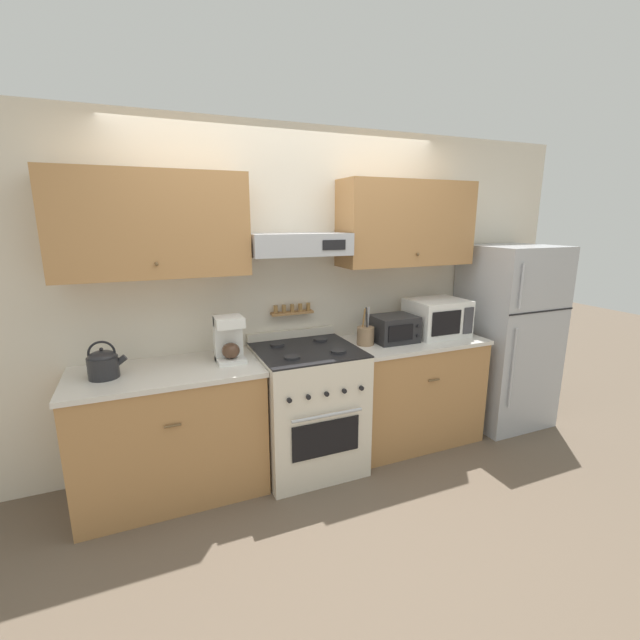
{
  "coord_description": "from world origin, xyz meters",
  "views": [
    {
      "loc": [
        -1.08,
        -2.51,
        1.86
      ],
      "look_at": [
        0.1,
        0.27,
        1.15
      ],
      "focal_mm": 24.0,
      "sensor_mm": 36.0,
      "label": 1
    }
  ],
  "objects": [
    {
      "name": "ground_plane",
      "position": [
        0.0,
        0.0,
        0.0
      ],
      "size": [
        16.0,
        16.0,
        0.0
      ],
      "primitive_type": "plane",
      "color": "brown"
    },
    {
      "name": "wall_back",
      "position": [
        -0.01,
        0.61,
        1.46
      ],
      "size": [
        5.2,
        0.46,
        2.55
      ],
      "color": "beige",
      "rests_on": "ground_plane"
    },
    {
      "name": "counter_left",
      "position": [
        -0.98,
        0.33,
        0.45
      ],
      "size": [
        1.22,
        0.66,
        0.9
      ],
      "color": "#AD7A47",
      "rests_on": "ground_plane"
    },
    {
      "name": "counter_right",
      "position": [
        0.95,
        0.33,
        0.45
      ],
      "size": [
        1.15,
        0.66,
        0.9
      ],
      "color": "#AD7A47",
      "rests_on": "ground_plane"
    },
    {
      "name": "stove_range",
      "position": [
        0.0,
        0.29,
        0.47
      ],
      "size": [
        0.73,
        0.74,
        1.0
      ],
      "color": "beige",
      "rests_on": "ground_plane"
    },
    {
      "name": "refrigerator",
      "position": [
        1.97,
        0.3,
        0.82
      ],
      "size": [
        0.72,
        0.7,
        1.64
      ],
      "color": "#ADAFB5",
      "rests_on": "ground_plane"
    },
    {
      "name": "tea_kettle",
      "position": [
        -1.34,
        0.33,
        0.99
      ],
      "size": [
        0.23,
        0.18,
        0.24
      ],
      "color": "#232326",
      "rests_on": "counter_left"
    },
    {
      "name": "coffee_maker",
      "position": [
        -0.55,
        0.35,
        1.05
      ],
      "size": [
        0.19,
        0.2,
        0.32
      ],
      "color": "white",
      "rests_on": "counter_left"
    },
    {
      "name": "microwave",
      "position": [
        1.2,
        0.35,
        1.05
      ],
      "size": [
        0.46,
        0.39,
        0.31
      ],
      "color": "white",
      "rests_on": "counter_right"
    },
    {
      "name": "utensil_crock",
      "position": [
        0.51,
        0.33,
        0.97
      ],
      "size": [
        0.13,
        0.13,
        0.3
      ],
      "color": "#8E7051",
      "rests_on": "counter_right"
    },
    {
      "name": "toaster_oven",
      "position": [
        0.77,
        0.33,
        1.0
      ],
      "size": [
        0.34,
        0.29,
        0.21
      ],
      "color": "#232326",
      "rests_on": "counter_right"
    }
  ]
}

